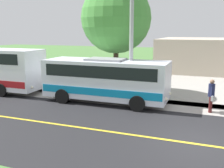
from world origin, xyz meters
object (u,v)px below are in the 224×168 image
object	(u,v)px
shuttle_bus_front	(106,78)
street_light_pole	(131,24)
pedestrian_with_bags	(211,95)
tree_curbside	(116,18)

from	to	relation	value
shuttle_bus_front	street_light_pole	world-z (taller)	street_light_pole
pedestrian_with_bags	street_light_pole	size ratio (longest dim) A/B	0.21
pedestrian_with_bags	tree_curbside	size ratio (longest dim) A/B	0.24
tree_curbside	pedestrian_with_bags	bearing A→B (deg)	66.69
shuttle_bus_front	pedestrian_with_bags	world-z (taller)	shuttle_bus_front
shuttle_bus_front	street_light_pole	xyz separation A→B (m)	(-0.32, 1.47, 3.24)
tree_curbside	street_light_pole	bearing A→B (deg)	35.98
shuttle_bus_front	tree_curbside	distance (m)	4.67
pedestrian_with_bags	shuttle_bus_front	bearing A→B (deg)	-89.66
shuttle_bus_front	pedestrian_with_bags	distance (m)	6.15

